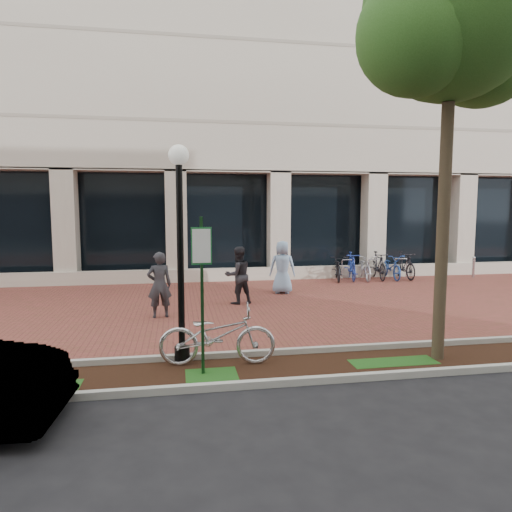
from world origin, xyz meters
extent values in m
plane|color=black|center=(0.00, 0.00, 0.00)|extent=(120.00, 120.00, 0.00)
cube|color=brown|center=(0.00, 0.00, 0.01)|extent=(40.00, 9.00, 0.01)
cube|color=black|center=(0.00, -5.25, 0.01)|extent=(40.00, 1.50, 0.01)
cube|color=#A7A89E|center=(0.00, -4.50, 0.06)|extent=(40.00, 0.12, 0.12)
cube|color=#A7A89E|center=(0.00, -6.00, 0.06)|extent=(40.00, 0.12, 0.12)
cube|color=beige|center=(0.00, 10.50, 10.10)|extent=(40.00, 12.00, 11.80)
cube|color=black|center=(0.00, 5.60, 2.10)|extent=(40.00, 0.15, 4.20)
cube|color=beige|center=(0.00, 4.50, 0.25)|extent=(40.00, 0.25, 0.50)
cube|color=beige|center=(0.00, 4.90, 2.10)|extent=(0.80, 0.80, 4.20)
cube|color=#143919|center=(-1.58, -5.26, 1.34)|extent=(0.05, 0.05, 2.68)
cube|color=#19652C|center=(-1.58, -5.29, 2.20)|extent=(0.34, 0.02, 0.62)
cube|color=silver|center=(-1.58, -5.31, 2.20)|extent=(0.30, 0.01, 0.56)
cylinder|color=black|center=(-1.93, -4.60, 0.15)|extent=(0.28, 0.28, 0.30)
cylinder|color=black|center=(-1.93, -4.60, 1.80)|extent=(0.12, 0.12, 3.59)
sphere|color=silver|center=(-1.93, -4.60, 3.74)|extent=(0.36, 0.36, 0.36)
cylinder|color=#4E402C|center=(2.80, -5.21, 2.34)|extent=(0.22, 0.22, 4.68)
sphere|color=#245119|center=(2.80, -5.21, 6.23)|extent=(3.11, 3.11, 3.11)
sphere|color=#245119|center=(3.65, -4.90, 5.77)|extent=(2.18, 2.18, 2.18)
sphere|color=#245119|center=(2.02, -5.44, 5.69)|extent=(2.02, 2.02, 2.02)
imported|color=silver|center=(-1.30, -4.83, 0.55)|extent=(2.15, 0.94, 1.10)
imported|color=#2B2C31|center=(-2.45, -1.04, 0.85)|extent=(0.67, 0.49, 1.71)
imported|color=#242428|center=(-0.24, 0.31, 0.85)|extent=(0.99, 0.87, 1.69)
imported|color=#7C9BBA|center=(1.41, 1.66, 0.87)|extent=(0.95, 0.72, 1.75)
cylinder|color=#B3B3B8|center=(9.75, 3.60, 0.38)|extent=(0.11, 0.11, 0.76)
sphere|color=#B3B3B8|center=(9.75, 3.60, 0.81)|extent=(0.12, 0.12, 0.12)
imported|color=black|center=(4.15, 3.90, 0.49)|extent=(1.13, 1.98, 0.98)
imported|color=#213998|center=(4.70, 3.90, 0.54)|extent=(0.89, 1.88, 1.09)
imported|color=#B6B6BB|center=(5.25, 3.90, 0.49)|extent=(0.95, 1.95, 0.98)
imported|color=black|center=(5.80, 3.90, 0.54)|extent=(0.71, 1.86, 1.09)
imported|color=#204394|center=(6.35, 3.90, 0.49)|extent=(0.76, 1.91, 0.98)
imported|color=black|center=(6.90, 3.90, 0.54)|extent=(0.53, 1.82, 1.09)
cylinder|color=#B3B3B8|center=(5.52, 3.90, 0.40)|extent=(0.04, 0.04, 0.80)
camera|label=1|loc=(-1.98, -12.81, 2.83)|focal=32.00mm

